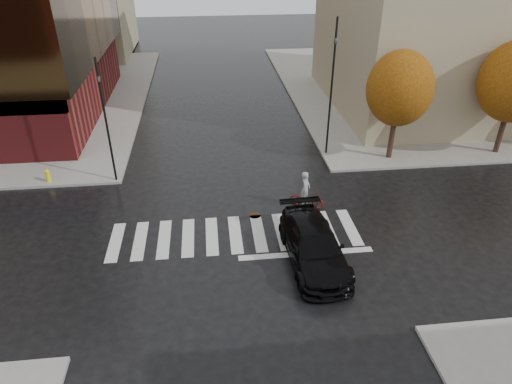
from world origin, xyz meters
TOP-DOWN VIEW (x-y plane):
  - ground at (0.00, 0.00)m, footprint 120.00×120.00m
  - sidewalk_ne at (21.00, 21.00)m, footprint 30.00×30.00m
  - crosswalk at (0.00, 0.50)m, footprint 12.00×3.00m
  - tree_ne_a at (10.00, 7.40)m, footprint 3.80×3.80m
  - sedan at (3.19, -1.80)m, footprint 2.51×5.63m
  - cyclist at (3.76, 2.50)m, footprint 1.88×1.29m
  - traffic_light_nw at (-6.30, 6.30)m, footprint 0.20×0.17m
  - traffic_light_ne at (6.30, 8.44)m, footprint 0.17×0.21m
  - fire_hydrant at (-10.00, 6.50)m, footprint 0.26×0.26m
  - manhole at (1.08, 2.00)m, footprint 0.78×0.78m

SIDE VIEW (x-z plane):
  - ground at x=0.00m, z-range 0.00..0.00m
  - crosswalk at x=0.00m, z-range 0.00..0.01m
  - manhole at x=1.08m, z-range 0.00..0.01m
  - sidewalk_ne at x=21.00m, z-range 0.00..0.15m
  - fire_hydrant at x=-10.00m, z-range 0.19..0.92m
  - cyclist at x=3.76m, z-range -0.32..1.70m
  - sedan at x=3.19m, z-range 0.00..1.61m
  - traffic_light_nw at x=-6.30m, z-range 0.57..7.39m
  - tree_ne_a at x=10.00m, z-range 1.20..7.71m
  - traffic_light_ne at x=6.30m, z-range 0.82..8.93m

